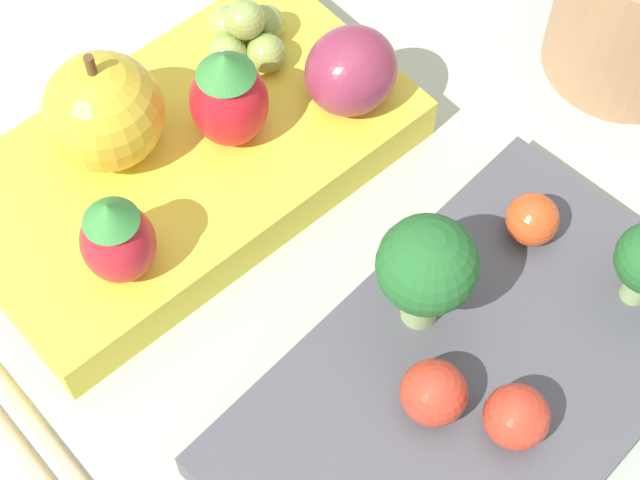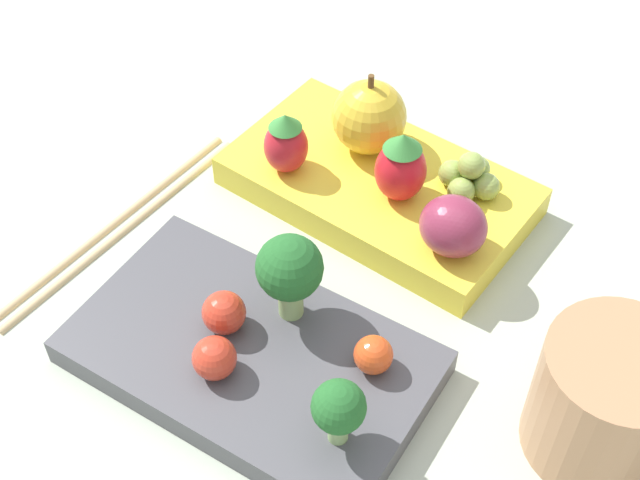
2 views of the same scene
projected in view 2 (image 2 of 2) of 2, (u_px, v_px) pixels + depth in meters
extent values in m
plane|color=#ADB7A3|center=(332.00, 278.00, 0.56)|extent=(4.00, 4.00, 0.00)
cube|color=#4C4C51|center=(251.00, 357.00, 0.51)|extent=(0.20, 0.12, 0.02)
cube|color=yellow|center=(378.00, 186.00, 0.60)|extent=(0.21, 0.13, 0.02)
cylinder|color=#93B770|center=(289.00, 298.00, 0.51)|extent=(0.01, 0.01, 0.02)
sphere|color=#236028|center=(287.00, 267.00, 0.49)|extent=(0.04, 0.04, 0.04)
cylinder|color=#93B770|center=(338.00, 428.00, 0.46)|extent=(0.01, 0.01, 0.02)
sphere|color=#236028|center=(339.00, 407.00, 0.44)|extent=(0.03, 0.03, 0.03)
sphere|color=#DB4C1E|center=(373.00, 355.00, 0.48)|extent=(0.02, 0.02, 0.02)
sphere|color=red|center=(214.00, 358.00, 0.48)|extent=(0.02, 0.02, 0.02)
sphere|color=red|center=(224.00, 313.00, 0.50)|extent=(0.03, 0.03, 0.03)
sphere|color=gold|center=(369.00, 117.00, 0.59)|extent=(0.05, 0.05, 0.05)
cylinder|color=brown|center=(371.00, 83.00, 0.57)|extent=(0.00, 0.00, 0.01)
ellipsoid|color=red|center=(286.00, 146.00, 0.58)|extent=(0.03, 0.03, 0.04)
cone|color=#388438|center=(285.00, 121.00, 0.57)|extent=(0.02, 0.02, 0.01)
ellipsoid|color=red|center=(401.00, 171.00, 0.56)|extent=(0.03, 0.03, 0.04)
cone|color=#388438|center=(403.00, 142.00, 0.55)|extent=(0.02, 0.02, 0.01)
ellipsoid|color=#892D47|center=(453.00, 226.00, 0.53)|extent=(0.04, 0.04, 0.04)
sphere|color=#8EA84C|center=(452.00, 173.00, 0.58)|extent=(0.02, 0.02, 0.02)
sphere|color=#8EA84C|center=(461.00, 191.00, 0.57)|extent=(0.02, 0.02, 0.02)
sphere|color=#8EA84C|center=(486.00, 187.00, 0.57)|extent=(0.02, 0.02, 0.02)
sphere|color=#8EA84C|center=(477.00, 169.00, 0.58)|extent=(0.02, 0.02, 0.02)
sphere|color=#8EA84C|center=(471.00, 166.00, 0.57)|extent=(0.02, 0.02, 0.02)
cylinder|color=tan|center=(607.00, 401.00, 0.45)|extent=(0.08, 0.08, 0.08)
cylinder|color=tan|center=(114.00, 221.00, 0.59)|extent=(0.03, 0.21, 0.01)
cylinder|color=tan|center=(125.00, 227.00, 0.59)|extent=(0.03, 0.21, 0.01)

